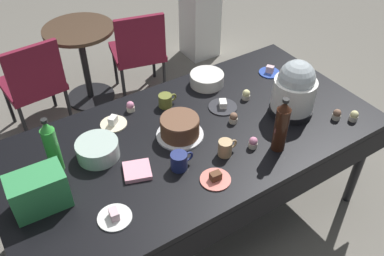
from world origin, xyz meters
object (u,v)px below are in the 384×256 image
(maroon_chair_left, at_px, (34,81))
(potluck_table, at_px, (192,143))
(glass_salad_bowl, at_px, (98,149))
(ceramic_snack_bowl, at_px, (207,79))
(soda_carton, at_px, (39,191))
(dessert_plate_white, at_px, (115,216))
(water_cooler, at_px, (200,2))
(cupcake_cocoa, at_px, (253,143))
(dessert_plate_cream, at_px, (113,123))
(coffee_mug_olive, at_px, (166,100))
(frosted_layer_cake, at_px, (180,128))
(cupcake_berry, at_px, (246,95))
(soda_bottle_cola, at_px, (281,126))
(cupcake_vanilla, at_px, (130,107))
(cupcake_mint, at_px, (337,114))
(round_cafe_table, at_px, (82,51))
(coffee_mug_navy, at_px, (179,161))
(cupcake_lemon, at_px, (233,118))
(coffee_mug_tan, at_px, (226,148))
(dessert_plate_charcoal, at_px, (223,106))
(maroon_chair_right, at_px, (139,49))
(soda_bottle_lime_soda, at_px, (52,147))
(slow_cooker, at_px, (295,90))
(dessert_plate_coral, at_px, (215,178))
(cupcake_rose, at_px, (354,116))
(dessert_plate_cobalt, at_px, (270,71))

(maroon_chair_left, bearing_deg, potluck_table, -69.57)
(glass_salad_bowl, relative_size, ceramic_snack_bowl, 1.03)
(soda_carton, bearing_deg, dessert_plate_white, -42.53)
(water_cooler, bearing_deg, cupcake_cocoa, -116.48)
(dessert_plate_cream, relative_size, coffee_mug_olive, 1.30)
(frosted_layer_cake, relative_size, cupcake_berry, 4.03)
(soda_bottle_cola, bearing_deg, cupcake_vanilla, 125.78)
(ceramic_snack_bowl, distance_m, cupcake_mint, 0.85)
(round_cafe_table, bearing_deg, glass_salad_bowl, -106.79)
(soda_bottle_cola, bearing_deg, coffee_mug_navy, 163.02)
(potluck_table, bearing_deg, cupcake_mint, -23.19)
(cupcake_lemon, xyz_separation_m, coffee_mug_navy, (-0.47, -0.15, 0.02))
(cupcake_berry, height_order, coffee_mug_tan, coffee_mug_tan)
(ceramic_snack_bowl, height_order, dessert_plate_charcoal, ceramic_snack_bowl)
(maroon_chair_right, bearing_deg, frosted_layer_cake, -107.28)
(cupcake_berry, xyz_separation_m, soda_bottle_lime_soda, (-1.22, 0.05, 0.12))
(slow_cooker, xyz_separation_m, maroon_chair_left, (-1.17, 1.61, -0.43))
(dessert_plate_coral, xyz_separation_m, soda_carton, (-0.79, 0.32, 0.09))
(cupcake_rose, height_order, coffee_mug_navy, coffee_mug_navy)
(ceramic_snack_bowl, xyz_separation_m, dessert_plate_coral, (-0.45, -0.74, -0.03))
(coffee_mug_tan, bearing_deg, cupcake_rose, -12.24)
(dessert_plate_coral, xyz_separation_m, cupcake_rose, (0.97, -0.05, 0.02))
(ceramic_snack_bowl, relative_size, coffee_mug_olive, 1.83)
(water_cooler, bearing_deg, round_cafe_table, -174.21)
(soda_bottle_lime_soda, bearing_deg, potluck_table, -11.77)
(potluck_table, distance_m, cupcake_rose, 0.98)
(soda_bottle_cola, height_order, round_cafe_table, soda_bottle_cola)
(potluck_table, distance_m, dessert_plate_cream, 0.48)
(potluck_table, relative_size, soda_bottle_cola, 6.56)
(cupcake_berry, height_order, maroon_chair_right, maroon_chair_right)
(ceramic_snack_bowl, xyz_separation_m, soda_bottle_cola, (-0.02, -0.73, 0.12))
(dessert_plate_cobalt, height_order, soda_carton, soda_carton)
(dessert_plate_cobalt, relative_size, cupcake_berry, 2.17)
(cupcake_cocoa, height_order, cupcake_vanilla, same)
(slow_cooker, height_order, soda_bottle_cola, slow_cooker)
(soda_bottle_cola, bearing_deg, soda_bottle_lime_soda, 154.97)
(cupcake_mint, relative_size, soda_bottle_cola, 0.20)
(dessert_plate_cobalt, bearing_deg, coffee_mug_tan, -146.58)
(potluck_table, bearing_deg, slow_cooker, -13.45)
(cupcake_mint, xyz_separation_m, cupcake_vanilla, (-1.00, 0.74, 0.00))
(cupcake_mint, distance_m, maroon_chair_left, 2.27)
(dessert_plate_white, xyz_separation_m, soda_bottle_cola, (0.96, -0.05, 0.14))
(potluck_table, height_order, dessert_plate_cobalt, dessert_plate_cobalt)
(slow_cooker, relative_size, round_cafe_table, 0.49)
(water_cooler, bearing_deg, soda_bottle_cola, -113.20)
(cupcake_berry, bearing_deg, dessert_plate_white, -159.63)
(frosted_layer_cake, xyz_separation_m, maroon_chair_left, (-0.48, 1.43, -0.32))
(ceramic_snack_bowl, distance_m, soda_carton, 1.31)
(slow_cooker, height_order, cupcake_vanilla, slow_cooker)
(frosted_layer_cake, distance_m, cupcake_rose, 1.04)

